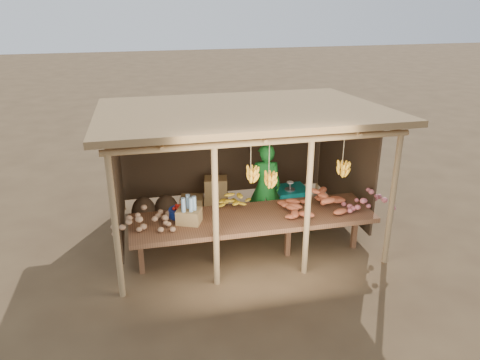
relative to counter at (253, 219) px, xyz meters
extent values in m
plane|color=brown|center=(0.00, 0.95, -0.74)|extent=(60.00, 60.00, 0.00)
cylinder|color=#A07D52|center=(-2.10, -0.55, 0.36)|extent=(0.09, 0.09, 2.20)
cylinder|color=#A07D52|center=(2.10, -0.55, 0.36)|extent=(0.09, 0.09, 2.20)
cylinder|color=#A07D52|center=(-2.10, 2.45, 0.36)|extent=(0.09, 0.09, 2.20)
cylinder|color=#A07D52|center=(2.10, 2.45, 0.36)|extent=(0.09, 0.09, 2.20)
cylinder|color=#A07D52|center=(-0.70, -0.55, 0.36)|extent=(0.09, 0.09, 2.20)
cylinder|color=#A07D52|center=(0.70, -0.55, 0.36)|extent=(0.09, 0.09, 2.20)
cylinder|color=#A07D52|center=(0.00, -0.55, 1.46)|extent=(4.40, 0.09, 0.09)
cylinder|color=#A07D52|center=(0.00, 2.45, 1.46)|extent=(4.40, 0.09, 0.09)
cube|color=olive|center=(0.00, 0.95, 1.55)|extent=(4.70, 3.50, 0.28)
cube|color=#43301F|center=(0.00, 2.43, 0.47)|extent=(4.20, 0.04, 1.98)
cube|color=#43301F|center=(-2.08, 1.15, 0.47)|extent=(0.04, 2.40, 1.98)
cube|color=#43301F|center=(2.08, 1.15, 0.47)|extent=(0.04, 2.40, 1.98)
cube|color=brown|center=(0.00, 0.00, 0.02)|extent=(3.90, 1.05, 0.08)
cube|color=brown|center=(-1.80, 0.00, -0.38)|extent=(0.08, 0.08, 0.72)
cube|color=brown|center=(-0.60, 0.00, -0.38)|extent=(0.08, 0.08, 0.72)
cube|color=brown|center=(0.60, 0.00, -0.38)|extent=(0.08, 0.08, 0.72)
cube|color=brown|center=(1.80, 0.00, -0.38)|extent=(0.08, 0.08, 0.72)
cylinder|color=navy|center=(-1.14, 0.26, 0.12)|extent=(0.36, 0.36, 0.12)
cube|color=#9F7A47|center=(-1.02, 0.00, 0.17)|extent=(0.44, 0.40, 0.23)
imported|color=#197024|center=(0.50, 1.07, 0.08)|extent=(0.66, 0.50, 1.65)
cube|color=brown|center=(1.11, 1.42, -0.47)|extent=(0.63, 0.54, 0.54)
cube|color=#0B817F|center=(1.11, 1.42, -0.17)|extent=(0.69, 0.61, 0.05)
cube|color=#9F7A47|center=(-0.27, 1.93, -0.54)|extent=(0.52, 0.45, 0.36)
cube|color=#9F7A47|center=(-0.27, 1.93, -0.19)|extent=(0.52, 0.45, 0.36)
cube|color=#9F7A47|center=(-0.76, 1.93, -0.54)|extent=(0.52, 0.45, 0.36)
ellipsoid|color=#43301F|center=(-1.70, 1.74, -0.46)|extent=(0.47, 0.47, 0.63)
ellipsoid|color=#43301F|center=(-1.27, 1.74, -0.46)|extent=(0.47, 0.47, 0.63)
camera|label=1|loc=(-1.69, -6.50, 3.38)|focal=35.00mm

